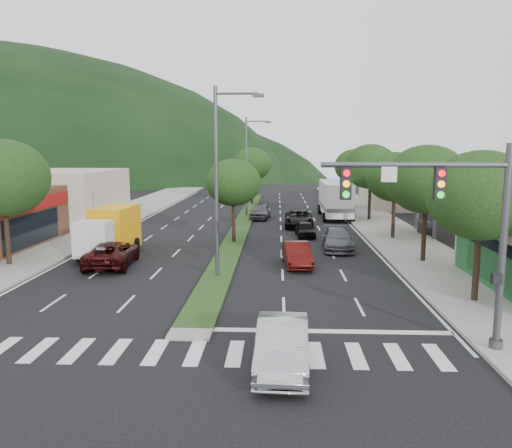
{
  "coord_description": "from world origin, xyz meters",
  "views": [
    {
      "loc": [
        3.2,
        -17.89,
        6.79
      ],
      "look_at": [
        2.01,
        9.56,
        2.68
      ],
      "focal_mm": 35.0,
      "sensor_mm": 36.0,
      "label": 1
    }
  ],
  "objects_px": {
    "tree_r_b": "(427,180)",
    "sedan_silver": "(282,344)",
    "tree_r_d": "(371,167)",
    "box_truck": "(111,233)",
    "tree_med_far": "(252,164)",
    "streetlight_mid": "(248,162)",
    "suv_maroon": "(112,254)",
    "tree_l_a": "(3,178)",
    "car_queue_a": "(305,229)",
    "car_queue_b": "(338,239)",
    "tree_med_near": "(233,183)",
    "tree_r_e": "(355,166)",
    "traffic_signal": "(457,216)",
    "car_queue_d": "(299,219)",
    "tree_r_c": "(395,177)",
    "streetlight_near": "(220,173)",
    "car_queue_c": "(297,254)",
    "car_queue_e": "(260,211)",
    "tree_r_a": "(481,196)",
    "motorhome": "(335,199)"
  },
  "relations": [
    {
      "from": "tree_r_b",
      "to": "tree_med_far",
      "type": "height_order",
      "value": "tree_r_b"
    },
    {
      "from": "traffic_signal",
      "to": "tree_l_a",
      "type": "bearing_deg",
      "value": 151.81
    },
    {
      "from": "tree_r_b",
      "to": "sedan_silver",
      "type": "distance_m",
      "value": 17.83
    },
    {
      "from": "car_queue_b",
      "to": "tree_med_far",
      "type": "bearing_deg",
      "value": 106.84
    },
    {
      "from": "sedan_silver",
      "to": "tree_r_a",
      "type": "bearing_deg",
      "value": 40.85
    },
    {
      "from": "tree_l_a",
      "to": "suv_maroon",
      "type": "xyz_separation_m",
      "value": [
        6.0,
        0.43,
        -4.45
      ]
    },
    {
      "from": "car_queue_e",
      "to": "motorhome",
      "type": "distance_m",
      "value": 7.71
    },
    {
      "from": "tree_r_b",
      "to": "streetlight_near",
      "type": "height_order",
      "value": "streetlight_near"
    },
    {
      "from": "tree_r_a",
      "to": "tree_r_b",
      "type": "xyz_separation_m",
      "value": [
        -0.0,
        8.0,
        0.22
      ]
    },
    {
      "from": "traffic_signal",
      "to": "tree_med_far",
      "type": "xyz_separation_m",
      "value": [
        -9.03,
        45.54,
        0.36
      ]
    },
    {
      "from": "tree_l_a",
      "to": "car_queue_b",
      "type": "xyz_separation_m",
      "value": [
        19.82,
        5.89,
        -4.47
      ]
    },
    {
      "from": "car_queue_e",
      "to": "tree_med_near",
      "type": "bearing_deg",
      "value": -90.97
    },
    {
      "from": "tree_r_e",
      "to": "car_queue_b",
      "type": "height_order",
      "value": "tree_r_e"
    },
    {
      "from": "streetlight_near",
      "to": "motorhome",
      "type": "height_order",
      "value": "streetlight_near"
    },
    {
      "from": "streetlight_mid",
      "to": "motorhome",
      "type": "relative_size",
      "value": 1.07
    },
    {
      "from": "tree_med_far",
      "to": "streetlight_mid",
      "type": "height_order",
      "value": "streetlight_mid"
    },
    {
      "from": "tree_r_c",
      "to": "car_queue_d",
      "type": "bearing_deg",
      "value": 139.53
    },
    {
      "from": "tree_med_far",
      "to": "traffic_signal",
      "type": "bearing_deg",
      "value": -78.78
    },
    {
      "from": "tree_r_a",
      "to": "car_queue_b",
      "type": "height_order",
      "value": "tree_r_a"
    },
    {
      "from": "streetlight_mid",
      "to": "sedan_silver",
      "type": "distance_m",
      "value": 36.46
    },
    {
      "from": "tree_r_b",
      "to": "car_queue_c",
      "type": "distance_m",
      "value": 8.86
    },
    {
      "from": "traffic_signal",
      "to": "sedan_silver",
      "type": "bearing_deg",
      "value": -165.52
    },
    {
      "from": "tree_r_d",
      "to": "tree_r_b",
      "type": "bearing_deg",
      "value": -90.0
    },
    {
      "from": "car_queue_e",
      "to": "sedan_silver",
      "type": "bearing_deg",
      "value": -81.17
    },
    {
      "from": "box_truck",
      "to": "streetlight_near",
      "type": "bearing_deg",
      "value": 147.51
    },
    {
      "from": "tree_l_a",
      "to": "car_queue_a",
      "type": "xyz_separation_m",
      "value": [
        17.89,
        10.89,
        -4.59
      ]
    },
    {
      "from": "tree_r_d",
      "to": "car_queue_e",
      "type": "distance_m",
      "value": 11.44
    },
    {
      "from": "tree_r_d",
      "to": "streetlight_mid",
      "type": "relative_size",
      "value": 0.72
    },
    {
      "from": "car_queue_c",
      "to": "motorhome",
      "type": "xyz_separation_m",
      "value": [
        4.64,
        21.38,
        1.22
      ]
    },
    {
      "from": "tree_med_far",
      "to": "motorhome",
      "type": "distance_m",
      "value": 15.11
    },
    {
      "from": "tree_r_e",
      "to": "tree_l_a",
      "type": "distance_m",
      "value": 38.73
    },
    {
      "from": "streetlight_near",
      "to": "car_queue_e",
      "type": "xyz_separation_m",
      "value": [
        1.29,
        22.89,
        -4.84
      ]
    },
    {
      "from": "tree_r_b",
      "to": "suv_maroon",
      "type": "height_order",
      "value": "tree_r_b"
    },
    {
      "from": "tree_l_a",
      "to": "car_queue_d",
      "type": "bearing_deg",
      "value": 42.07
    },
    {
      "from": "tree_r_c",
      "to": "car_queue_d",
      "type": "height_order",
      "value": "tree_r_c"
    },
    {
      "from": "tree_r_d",
      "to": "tree_med_near",
      "type": "bearing_deg",
      "value": -135.0
    },
    {
      "from": "tree_r_b",
      "to": "car_queue_b",
      "type": "distance_m",
      "value": 7.46
    },
    {
      "from": "tree_r_a",
      "to": "tree_r_b",
      "type": "height_order",
      "value": "tree_r_b"
    },
    {
      "from": "tree_r_d",
      "to": "box_truck",
      "type": "relative_size",
      "value": 1.14
    },
    {
      "from": "tree_r_a",
      "to": "streetlight_mid",
      "type": "xyz_separation_m",
      "value": [
        -11.79,
        29.0,
        0.76
      ]
    },
    {
      "from": "streetlight_near",
      "to": "car_queue_c",
      "type": "xyz_separation_m",
      "value": [
        4.16,
        2.89,
        -4.89
      ]
    },
    {
      "from": "suv_maroon",
      "to": "car_queue_d",
      "type": "height_order",
      "value": "car_queue_d"
    },
    {
      "from": "tree_med_near",
      "to": "traffic_signal",
      "type": "bearing_deg",
      "value": -65.2
    },
    {
      "from": "tree_r_b",
      "to": "suv_maroon",
      "type": "xyz_separation_m",
      "value": [
        -18.5,
        -1.57,
        -4.3
      ]
    },
    {
      "from": "tree_r_a",
      "to": "streetlight_mid",
      "type": "height_order",
      "value": "streetlight_mid"
    },
    {
      "from": "tree_r_d",
      "to": "suv_maroon",
      "type": "xyz_separation_m",
      "value": [
        -18.5,
        -19.57,
        -4.45
      ]
    },
    {
      "from": "tree_r_c",
      "to": "tree_r_d",
      "type": "height_order",
      "value": "tree_r_d"
    },
    {
      "from": "box_truck",
      "to": "tree_r_c",
      "type": "bearing_deg",
      "value": -158.66
    },
    {
      "from": "car_queue_a",
      "to": "car_queue_e",
      "type": "distance_m",
      "value": 10.73
    },
    {
      "from": "tree_l_a",
      "to": "car_queue_d",
      "type": "distance_m",
      "value": 24.12
    }
  ]
}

